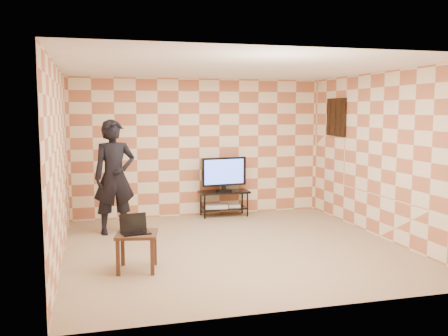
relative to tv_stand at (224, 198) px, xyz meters
The scene contains 14 objects.
floor 2.31m from the tv_stand, 101.01° to the right, with size 5.00×5.00×0.00m, color tan.
wall_back 1.11m from the tv_stand, 149.26° to the left, with size 5.00×0.02×2.70m, color beige.
wall_front 4.86m from the tv_stand, 95.26° to the right, with size 5.00×0.02×2.70m, color beige.
wall_left 3.82m from the tv_stand, 142.65° to the right, with size 0.02×5.00×2.70m, color beige.
wall_right 3.20m from the tv_stand, 47.35° to the right, with size 0.02×5.00×2.70m, color beige.
ceiling 3.27m from the tv_stand, 101.01° to the right, with size 5.00×5.00×0.02m, color white.
wall_art 2.67m from the tv_stand, 18.76° to the right, with size 0.04×0.72×0.72m.
tv_stand is the anchor object (origin of this frame).
tv 0.50m from the tv_stand, 97.22° to the right, with size 0.92×0.21×0.67m.
dvd_player 0.23m from the tv_stand, behind, with size 0.43×0.31×0.07m, color silver.
game_console 0.26m from the tv_stand, ahead, with size 0.23×0.17×0.05m, color silver.
side_table 3.58m from the tv_stand, 123.33° to the right, with size 0.60×0.60×0.50m.
laptop 3.59m from the tv_stand, 123.69° to the right, with size 0.40×0.34×0.24m.
person 2.39m from the tv_stand, 157.64° to the right, with size 0.70×0.46×1.93m, color black.
Camera 1 is at (-2.06, -7.15, 2.07)m, focal length 40.00 mm.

